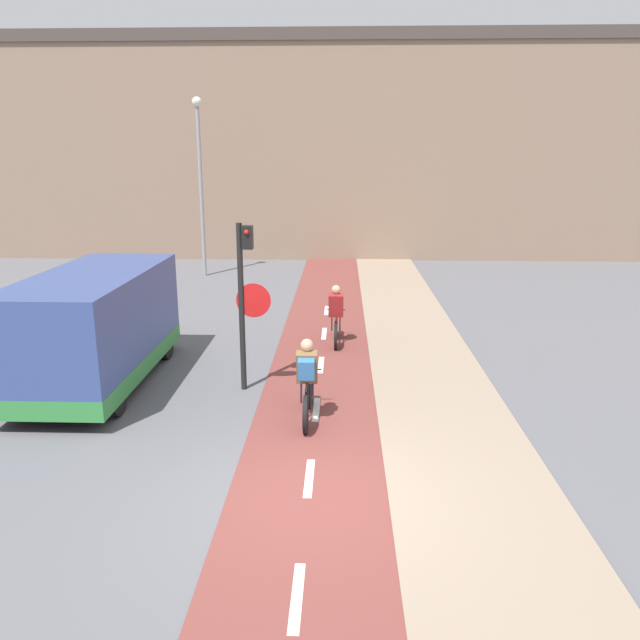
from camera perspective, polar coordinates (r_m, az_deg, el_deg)
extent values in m
plane|color=#5B5B60|center=(8.82, -1.17, -15.93)|extent=(120.00, 120.00, 0.00)
cube|color=brown|center=(8.81, -1.17, -15.87)|extent=(2.19, 60.00, 0.02)
cube|color=white|center=(7.16, -2.12, -23.97)|extent=(0.12, 1.10, 0.00)
cube|color=white|center=(9.24, -0.99, -14.23)|extent=(0.12, 1.10, 0.00)
cube|color=white|center=(11.49, -0.34, -8.16)|extent=(0.12, 1.10, 0.00)
cube|color=white|center=(13.82, 0.08, -4.12)|extent=(0.12, 1.10, 0.00)
cube|color=white|center=(16.21, 0.38, -1.25)|extent=(0.12, 1.10, 0.00)
cube|color=white|center=(18.62, 0.60, 0.88)|extent=(0.12, 1.10, 0.00)
cube|color=gray|center=(8.99, 14.19, -15.59)|extent=(2.40, 60.00, 0.05)
cube|color=#89705B|center=(30.00, 1.21, 14.87)|extent=(60.00, 5.00, 9.06)
cube|color=#473D38|center=(30.38, 1.26, 23.92)|extent=(60.00, 5.20, 0.50)
cylinder|color=black|center=(12.10, -7.18, 1.03)|extent=(0.11, 0.11, 3.29)
cube|color=black|center=(11.83, -6.65, 7.52)|extent=(0.20, 0.20, 0.44)
sphere|color=red|center=(11.71, -6.75, 7.98)|extent=(0.09, 0.09, 0.09)
cone|color=red|center=(12.03, -6.11, 1.78)|extent=(0.67, 0.01, 0.67)
cone|color=silver|center=(12.03, -6.10, 1.79)|extent=(0.60, 0.02, 0.60)
cylinder|color=gray|center=(24.27, -10.81, 11.33)|extent=(0.14, 0.14, 6.28)
sphere|color=silver|center=(24.30, -11.20, 18.99)|extent=(0.36, 0.36, 0.36)
cylinder|color=black|center=(10.51, -1.33, -8.62)|extent=(0.07, 0.65, 0.65)
cylinder|color=black|center=(11.53, -1.01, -6.45)|extent=(0.07, 0.65, 0.65)
cylinder|color=black|center=(11.15, -1.11, -6.26)|extent=(0.04, 0.70, 0.41)
cylinder|color=black|center=(10.67, -1.26, -7.16)|extent=(0.04, 0.37, 0.43)
cylinder|color=black|center=(10.92, -1.16, -5.58)|extent=(0.04, 1.02, 0.07)
cylinder|color=black|center=(10.71, -1.26, -8.22)|extent=(0.04, 0.42, 0.05)
cylinder|color=black|center=(11.38, -1.02, -4.52)|extent=(0.46, 0.03, 0.03)
cube|color=brown|center=(10.70, -1.21, -4.32)|extent=(0.36, 0.31, 0.59)
sphere|color=tan|center=(10.62, -1.20, -2.31)|extent=(0.22, 0.22, 0.22)
cylinder|color=#232328|center=(10.83, -1.74, -6.54)|extent=(0.04, 0.07, 0.41)
cylinder|color=#232328|center=(10.81, -0.67, -6.56)|extent=(0.04, 0.07, 0.41)
cube|color=#3370B2|center=(10.53, -1.26, -4.53)|extent=(0.28, 0.23, 0.39)
cylinder|color=black|center=(14.89, 1.44, -1.53)|extent=(0.07, 0.64, 0.64)
cylinder|color=black|center=(15.90, 1.48, -0.46)|extent=(0.07, 0.64, 0.64)
cylinder|color=maroon|center=(15.54, 1.47, -0.18)|extent=(0.04, 0.67, 0.40)
cylinder|color=maroon|center=(15.07, 1.45, -0.60)|extent=(0.04, 0.35, 0.42)
cylinder|color=maroon|center=(15.34, 1.47, 0.39)|extent=(0.04, 0.97, 0.07)
cylinder|color=maroon|center=(15.08, 1.45, -1.34)|extent=(0.04, 0.40, 0.05)
cylinder|color=black|center=(15.80, 1.49, 0.95)|extent=(0.46, 0.03, 0.03)
cube|color=maroon|center=(15.15, 1.47, 1.36)|extent=(0.36, 0.31, 0.59)
sphere|color=tan|center=(15.11, 1.48, 2.79)|extent=(0.22, 0.22, 0.22)
cylinder|color=#232328|center=(15.22, 1.08, -0.24)|extent=(0.04, 0.07, 0.40)
cylinder|color=#232328|center=(15.22, 1.84, -0.25)|extent=(0.04, 0.07, 0.40)
cube|color=#334784|center=(13.21, -19.80, -0.29)|extent=(2.00, 4.96, 2.04)
cube|color=#33843D|center=(13.44, -19.49, -3.75)|extent=(2.01, 4.97, 0.36)
cube|color=black|center=(15.38, -16.61, 3.38)|extent=(1.80, 0.04, 0.70)
cylinder|color=black|center=(15.22, -20.46, -2.00)|extent=(0.18, 0.70, 0.70)
cylinder|color=black|center=(14.63, -13.93, -2.14)|extent=(0.18, 0.70, 0.70)
cylinder|color=black|center=(12.46, -26.00, -6.24)|extent=(0.18, 0.70, 0.70)
cylinder|color=black|center=(11.73, -18.16, -6.71)|extent=(0.18, 0.70, 0.70)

